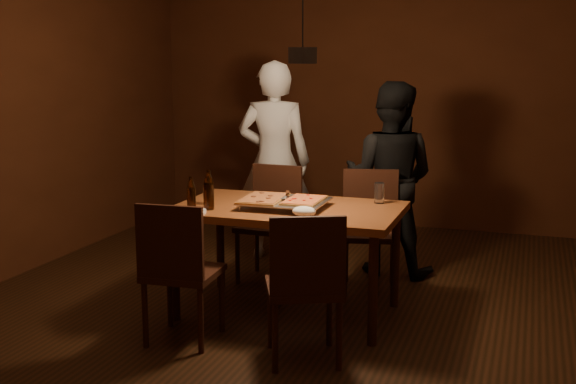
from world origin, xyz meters
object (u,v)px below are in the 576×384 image
(chair_near_right, at_px, (305,275))
(pizza_tray, at_px, (285,204))
(chair_near_left, at_px, (177,260))
(beer_bottle_a, at_px, (191,193))
(chair_far_right, at_px, (370,218))
(diner_dark, at_px, (390,179))
(diner_white, at_px, (274,161))
(dining_table, at_px, (288,217))
(pendant_lamp, at_px, (303,54))
(beer_bottle_b, at_px, (209,190))
(plate_slice, at_px, (186,211))
(chair_far_left, at_px, (272,211))

(chair_near_right, relative_size, pizza_tray, 1.01)
(chair_near_left, distance_m, beer_bottle_a, 0.56)
(chair_near_left, bearing_deg, chair_far_right, 56.57)
(chair_near_right, xyz_separation_m, diner_dark, (0.10, 1.95, 0.24))
(diner_white, bearing_deg, chair_near_right, 104.05)
(dining_table, xyz_separation_m, diner_white, (-0.57, 1.30, 0.18))
(chair_near_right, distance_m, pendant_lamp, 1.40)
(beer_bottle_b, bearing_deg, plate_slice, -125.20)
(diner_dark, bearing_deg, diner_white, -2.75)
(chair_far_left, distance_m, chair_near_left, 1.48)
(plate_slice, bearing_deg, chair_far_left, 81.05)
(chair_far_right, distance_m, beer_bottle_a, 1.47)
(pizza_tray, relative_size, plate_slice, 2.07)
(beer_bottle_b, relative_size, diner_dark, 0.17)
(dining_table, xyz_separation_m, chair_far_left, (-0.38, 0.74, -0.14))
(chair_near_left, xyz_separation_m, diner_dark, (0.92, 1.91, 0.24))
(beer_bottle_b, xyz_separation_m, diner_dark, (0.93, 1.43, -0.10))
(chair_near_left, relative_size, plate_slice, 1.82)
(chair_far_left, height_order, beer_bottle_b, beer_bottle_b)
(plate_slice, bearing_deg, diner_dark, 56.79)
(beer_bottle_a, bearing_deg, pizza_tray, 25.47)
(pizza_tray, xyz_separation_m, plate_slice, (-0.55, -0.36, -0.01))
(plate_slice, bearing_deg, beer_bottle_a, 93.17)
(chair_far_left, bearing_deg, chair_near_left, 90.85)
(chair_far_left, relative_size, pizza_tray, 0.88)
(beer_bottle_b, bearing_deg, pizza_tray, 25.96)
(chair_far_right, distance_m, pendant_lamp, 1.54)
(beer_bottle_a, bearing_deg, chair_near_right, -26.81)
(beer_bottle_a, xyz_separation_m, beer_bottle_b, (0.11, 0.05, 0.02))
(dining_table, distance_m, diner_dark, 1.27)
(chair_near_right, distance_m, beer_bottle_a, 1.10)
(beer_bottle_b, xyz_separation_m, diner_white, (-0.10, 1.55, -0.03))
(chair_far_right, relative_size, diner_white, 0.29)
(chair_near_right, xyz_separation_m, pizza_tray, (-0.38, 0.74, 0.24))
(pizza_tray, distance_m, beer_bottle_b, 0.52)
(chair_near_left, xyz_separation_m, diner_white, (-0.12, 2.04, 0.32))
(beer_bottle_a, height_order, pendant_lamp, pendant_lamp)
(beer_bottle_a, distance_m, pendant_lamp, 1.16)
(chair_far_left, relative_size, pendant_lamp, 0.44)
(chair_far_left, height_order, chair_near_right, same)
(chair_near_left, distance_m, pizza_tray, 0.86)
(chair_near_left, xyz_separation_m, pizza_tray, (0.44, 0.70, 0.24))
(chair_near_left, height_order, pizza_tray, chair_near_left)
(pizza_tray, bearing_deg, chair_far_right, 64.39)
(chair_far_right, xyz_separation_m, diner_dark, (0.06, 0.41, 0.24))
(diner_white, relative_size, pendant_lamp, 1.56)
(chair_far_left, distance_m, pendant_lamp, 1.60)
(diner_white, bearing_deg, plate_slice, 79.92)
(chair_far_left, distance_m, beer_bottle_a, 1.11)
(pizza_tray, bearing_deg, plate_slice, -145.09)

